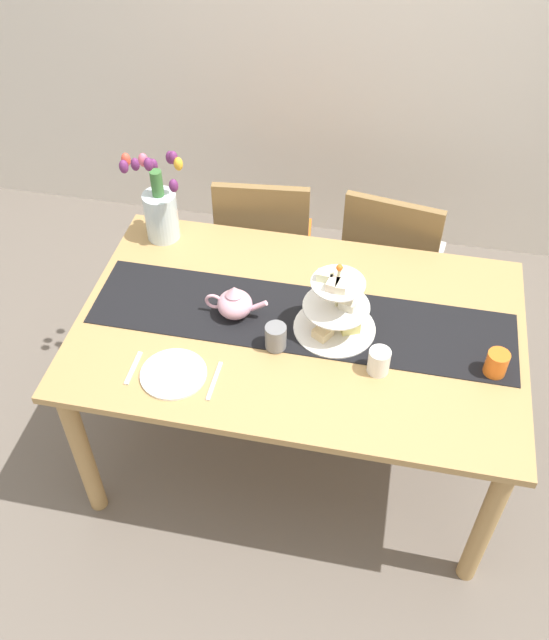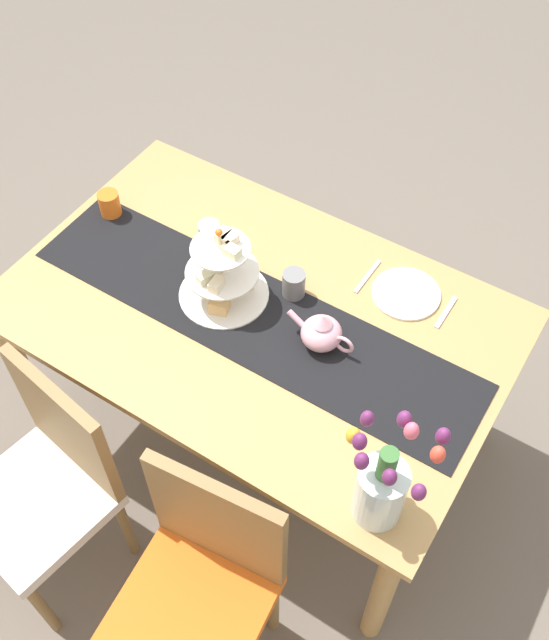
# 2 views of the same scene
# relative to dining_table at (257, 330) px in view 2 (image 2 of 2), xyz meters

# --- Properties ---
(ground_plane) EXTENTS (8.00, 8.00, 0.00)m
(ground_plane) POSITION_rel_dining_table_xyz_m (0.00, 0.00, -0.67)
(ground_plane) COLOR #6B6056
(dining_table) EXTENTS (1.64, 1.04, 0.77)m
(dining_table) POSITION_rel_dining_table_xyz_m (0.00, 0.00, 0.00)
(dining_table) COLOR tan
(dining_table) RESTS_ON ground_plane
(chair_left) EXTENTS (0.46, 0.46, 0.91)m
(chair_left) POSITION_rel_dining_table_xyz_m (-0.30, 0.75, -0.17)
(chair_left) COLOR olive
(chair_left) RESTS_ON ground_plane
(chair_right) EXTENTS (0.48, 0.48, 0.91)m
(chair_right) POSITION_rel_dining_table_xyz_m (0.30, 0.75, -0.17)
(chair_right) COLOR olive
(chair_right) RESTS_ON ground_plane
(table_runner) EXTENTS (1.57, 0.36, 0.00)m
(table_runner) POSITION_rel_dining_table_xyz_m (0.00, 0.03, 0.10)
(table_runner) COLOR black
(table_runner) RESTS_ON dining_table
(tiered_cake_stand) EXTENTS (0.30, 0.30, 0.30)m
(tiered_cake_stand) POSITION_rel_dining_table_xyz_m (0.13, 0.00, 0.20)
(tiered_cake_stand) COLOR beige
(tiered_cake_stand) RESTS_ON table_runner
(teapot) EXTENTS (0.24, 0.13, 0.14)m
(teapot) POSITION_rel_dining_table_xyz_m (-0.25, 0.00, 0.16)
(teapot) COLOR #E5A8BC
(teapot) RESTS_ON table_runner
(tulip_vase) EXTENTS (0.23, 0.18, 0.42)m
(tulip_vase) POSITION_rel_dining_table_xyz_m (-0.65, 0.40, 0.25)
(tulip_vase) COLOR silver
(tulip_vase) RESTS_ON dining_table
(dinner_plate_left) EXTENTS (0.23, 0.23, 0.01)m
(dinner_plate_left) POSITION_rel_dining_table_xyz_m (-0.38, -0.33, 0.11)
(dinner_plate_left) COLOR white
(dinner_plate_left) RESTS_ON dining_table
(fork_left) EXTENTS (0.02, 0.15, 0.01)m
(fork_left) POSITION_rel_dining_table_xyz_m (-0.53, -0.33, 0.10)
(fork_left) COLOR silver
(fork_left) RESTS_ON dining_table
(knife_left) EXTENTS (0.02, 0.17, 0.01)m
(knife_left) POSITION_rel_dining_table_xyz_m (-0.24, -0.33, 0.10)
(knife_left) COLOR silver
(knife_left) RESTS_ON dining_table
(mug_grey) EXTENTS (0.08, 0.08, 0.09)m
(mug_grey) POSITION_rel_dining_table_xyz_m (-0.06, -0.13, 0.15)
(mug_grey) COLOR slate
(mug_grey) RESTS_ON table_runner
(mug_white_text) EXTENTS (0.08, 0.08, 0.09)m
(mug_white_text) POSITION_rel_dining_table_xyz_m (0.30, -0.17, 0.15)
(mug_white_text) COLOR white
(mug_white_text) RESTS_ON dining_table
(mug_orange) EXTENTS (0.08, 0.08, 0.09)m
(mug_orange) POSITION_rel_dining_table_xyz_m (0.69, -0.10, 0.15)
(mug_orange) COLOR orange
(mug_orange) RESTS_ON dining_table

